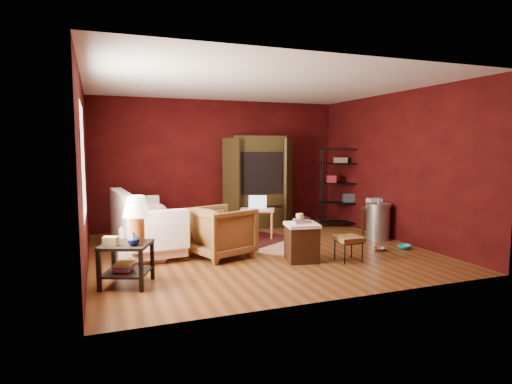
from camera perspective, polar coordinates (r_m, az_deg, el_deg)
room at (r=7.15m, az=0.31°, el=3.03°), size 5.54×5.04×2.84m
sofa at (r=7.63m, az=-14.49°, el=-4.86°), size 0.83×1.91×0.72m
armchair at (r=6.96m, az=-4.66°, el=-4.98°), size 1.07×1.10×0.90m
pet_bowl_steel at (r=7.71m, az=16.26°, el=-6.73°), size 0.22×0.10×0.22m
pet_bowl_turquoise at (r=7.95m, az=19.18°, el=-6.36°), size 0.24×0.10×0.24m
vase at (r=5.58m, az=-16.00°, el=-6.07°), size 0.17×0.18×0.16m
mug at (r=6.61m, az=5.85°, el=-3.16°), size 0.14×0.12×0.12m
side_table at (r=5.75m, az=-16.25°, el=-5.11°), size 0.75×0.75×1.15m
sofa_cushions at (r=7.56m, az=-14.87°, el=-4.24°), size 1.08×2.29×0.93m
hamper at (r=6.74m, az=6.11°, el=-6.58°), size 0.57×0.57×0.68m
footstool at (r=6.85m, az=12.24°, el=-6.23°), size 0.39×0.39×0.39m
rug_round at (r=7.73m, az=3.73°, el=-7.23°), size 1.38×1.38×0.01m
rug_oriental at (r=8.18m, az=0.16°, el=-6.39°), size 1.58×1.45×0.01m
laptop_desk at (r=8.36m, az=0.16°, el=-2.71°), size 0.79×0.70×0.82m
tv_armoire at (r=9.47m, az=0.20°, el=1.63°), size 1.58×0.95×2.02m
wire_shelving at (r=9.72m, az=11.20°, el=1.08°), size 0.93×0.67×1.75m
small_stand at (r=8.88m, az=15.48°, el=-2.05°), size 0.43×0.43×0.75m
trash_can at (r=8.57m, az=15.98°, el=-3.76°), size 0.54×0.54×0.76m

